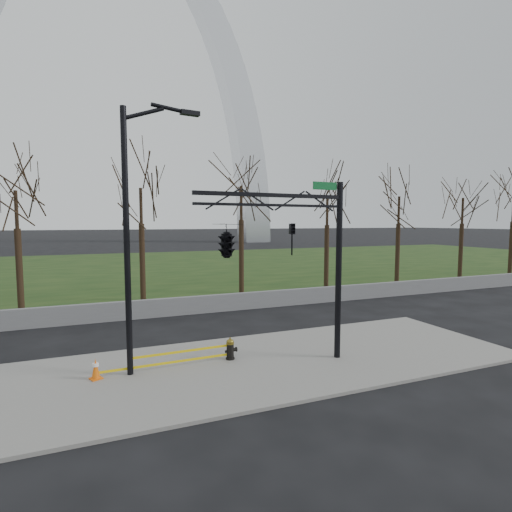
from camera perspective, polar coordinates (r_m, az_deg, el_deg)
name	(u,v)px	position (r m, az deg, el deg)	size (l,w,h in m)	color
ground	(258,365)	(13.47, 0.31, -15.45)	(500.00, 500.00, 0.00)	black
sidewalk	(258,364)	(13.46, 0.31, -15.25)	(18.00, 6.00, 0.10)	slate
grass_strip	(146,267)	(42.20, -15.51, -1.60)	(120.00, 40.00, 0.06)	black
guardrail	(199,305)	(20.69, -8.28, -6.95)	(60.00, 0.30, 0.90)	#59595B
gateway_arch	(115,83)	(91.15, -19.64, 22.41)	(66.00, 6.00, 65.00)	silver
tree_row	(287,234)	(26.51, 4.48, 3.13)	(60.13, 4.00, 7.73)	black
fire_hydrant	(230,349)	(13.64, -3.70, -13.25)	(0.45, 0.30, 0.74)	black
traffic_cone	(96,369)	(12.91, -22.11, -14.84)	(0.41, 0.41, 0.61)	#E45E0C
street_light	(134,222)	(12.26, -17.16, 4.72)	(2.39, 0.45, 8.21)	black
traffic_signal_mast	(251,240)	(11.77, -0.79, 2.28)	(5.10, 2.51, 6.00)	black
caution_tape	(174,358)	(13.15, -11.71, -14.18)	(4.18, 0.12, 0.39)	yellow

